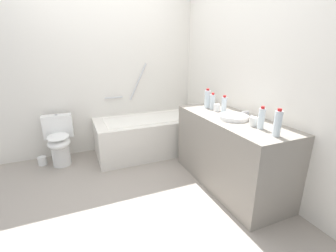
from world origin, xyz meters
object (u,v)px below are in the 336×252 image
Objects in this scene: bathtub at (149,134)px; sink_basin at (233,117)px; water_bottle_3 at (207,99)px; toilet_paper_roll at (42,161)px; sink_faucet at (247,114)px; toilet at (59,141)px; water_bottle_0 at (278,123)px; drinking_glass_0 at (217,108)px; water_bottle_1 at (224,105)px; water_bottle_4 at (213,102)px; drinking_glass_1 at (253,122)px; water_bottle_2 at (261,118)px.

sink_basin is at bearing -67.38° from bathtub.
toilet_paper_roll is at bearing 156.83° from water_bottle_3.
sink_faucet is at bearing -60.68° from bathtub.
water_bottle_0 is (1.81, -1.94, 0.59)m from toilet.
drinking_glass_0 reaches higher than toilet_paper_roll.
water_bottle_0 reaches higher than water_bottle_1.
water_bottle_3 is (1.82, -0.83, 0.60)m from toilet.
toilet is 2.13m from water_bottle_4.
water_bottle_3 is at bearing -53.09° from bathtub.
drinking_glass_1 reaches higher than sink_basin.
sink_faucet is 0.32m from drinking_glass_1.
water_bottle_3 reaches higher than water_bottle_4.
bathtub reaches higher than sink_faucet.
toilet_paper_roll is (-2.05, 1.44, -0.78)m from sink_basin.
drinking_glass_1 is (0.01, -0.82, -0.07)m from water_bottle_3.
toilet is at bearing 136.56° from water_bottle_2.
water_bottle_3 is at bearing 88.33° from sink_basin.
sink_basin is 2.63m from toilet_paper_roll.
drinking_glass_1 is (-0.02, -0.50, -0.05)m from water_bottle_1.
water_bottle_3 is 0.09m from water_bottle_4.
water_bottle_2 reaches higher than sink_basin.
drinking_glass_1 is (-0.01, 0.09, -0.06)m from water_bottle_2.
bathtub is at bearing 109.79° from drinking_glass_1.
water_bottle_4 is at bearing 107.80° from sink_faucet.
toilet is at bearing 137.90° from drinking_glass_1.
bathtub is 17.67× the size of drinking_glass_1.
drinking_glass_1 is at bearing -91.82° from water_bottle_1.
toilet is 2.32m from sink_basin.
bathtub reaches higher than toilet.
water_bottle_1 is 2.39× the size of drinking_glass_1.
water_bottle_0 is at bearing -96.61° from water_bottle_2.
drinking_glass_1 is at bearing 49.08° from toilet.
toilet is 0.38m from toilet_paper_roll.
bathtub is 1.23m from drinking_glass_0.
sink_basin is at bearing -34.99° from toilet_paper_roll.
water_bottle_4 is (0.03, 1.03, -0.02)m from water_bottle_0.
sink_faucet is 0.60m from water_bottle_0.
drinking_glass_0 is (-0.15, 0.36, 0.01)m from sink_faucet.
water_bottle_3 is at bearing 95.87° from drinking_glass_0.
water_bottle_0 is 0.80m from water_bottle_1.
sink_basin is (1.80, -1.38, 0.50)m from toilet.
toilet_paper_roll is (-2.08, 1.71, -0.81)m from drinking_glass_1.
water_bottle_2 is 0.72m from drinking_glass_0.
sink_faucet is at bearing -57.61° from water_bottle_1.
water_bottle_0 reaches higher than toilet.
sink_faucet reaches higher than toilet.
sink_basin is 2.56× the size of toilet_paper_roll.
water_bottle_2 is 2.40× the size of drinking_glass_1.
water_bottle_3 is 2.03× the size of toilet_paper_roll.
water_bottle_4 is (0.01, 0.82, -0.01)m from water_bottle_2.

